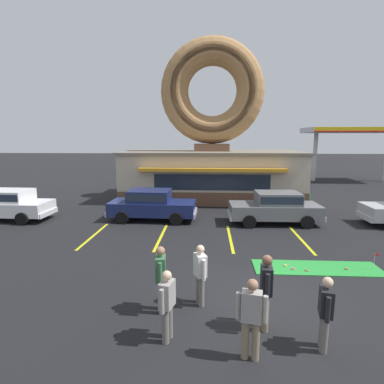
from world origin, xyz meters
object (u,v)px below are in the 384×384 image
(trash_bin, at_px, (305,199))
(car_grey, at_px, (275,206))
(putting_flag_pin, at_px, (376,257))
(golf_ball, at_px, (289,265))
(pedestrian_clipboard_woman, at_px, (325,310))
(pedestrian_beanie_man, at_px, (266,288))
(car_white, at_px, (8,204))
(car_navy, at_px, (152,204))
(pedestrian_crossing_woman, at_px, (251,316))
(pedestrian_leather_jacket_man, at_px, (200,272))
(pedestrian_hooded_kid, at_px, (161,276))
(pedestrian_blue_sweater_man, at_px, (167,303))

(trash_bin, bearing_deg, car_grey, -124.88)
(putting_flag_pin, bearing_deg, golf_ball, 176.64)
(pedestrian_clipboard_woman, xyz_separation_m, pedestrian_beanie_man, (-1.05, 0.62, 0.11))
(putting_flag_pin, distance_m, car_white, 16.74)
(car_navy, xyz_separation_m, pedestrian_crossing_woman, (3.78, -9.91, 0.04))
(pedestrian_leather_jacket_man, distance_m, pedestrian_beanie_man, 1.74)
(car_white, bearing_deg, pedestrian_beanie_man, -35.95)
(putting_flag_pin, height_order, car_navy, car_navy)
(pedestrian_clipboard_woman, bearing_deg, golf_ball, 84.68)
(putting_flag_pin, bearing_deg, pedestrian_beanie_man, -141.75)
(car_white, bearing_deg, pedestrian_hooded_kid, -40.54)
(car_grey, bearing_deg, golf_ball, -97.07)
(pedestrian_leather_jacket_man, bearing_deg, pedestrian_beanie_man, -31.99)
(pedestrian_leather_jacket_man, bearing_deg, golf_ball, 40.73)
(car_navy, height_order, pedestrian_leather_jacket_man, car_navy)
(pedestrian_hooded_kid, relative_size, pedestrian_leather_jacket_man, 1.05)
(pedestrian_beanie_man, relative_size, pedestrian_crossing_woman, 1.05)
(pedestrian_crossing_woman, bearing_deg, putting_flag_pin, 42.68)
(pedestrian_crossing_woman, bearing_deg, trash_bin, 68.74)
(pedestrian_beanie_man, bearing_deg, pedestrian_crossing_woman, -114.97)
(pedestrian_leather_jacket_man, bearing_deg, trash_bin, 61.60)
(car_grey, bearing_deg, putting_flag_pin, -68.89)
(pedestrian_beanie_man, bearing_deg, pedestrian_leather_jacket_man, 148.01)
(pedestrian_blue_sweater_man, distance_m, trash_bin, 14.78)
(golf_ball, bearing_deg, pedestrian_beanie_man, -112.68)
(pedestrian_beanie_man, distance_m, pedestrian_crossing_woman, 1.07)
(pedestrian_hooded_kid, height_order, pedestrian_clipboard_woman, pedestrian_hooded_kid)
(pedestrian_beanie_man, bearing_deg, pedestrian_clipboard_woman, -30.55)
(car_grey, height_order, trash_bin, car_grey)
(pedestrian_clipboard_woman, relative_size, pedestrian_crossing_woman, 0.95)
(putting_flag_pin, xyz_separation_m, pedestrian_beanie_man, (-4.14, -3.27, 0.53))
(golf_ball, height_order, pedestrian_beanie_man, pedestrian_beanie_man)
(car_grey, bearing_deg, pedestrian_hooded_kid, -119.12)
(car_grey, bearing_deg, pedestrian_beanie_man, -103.54)
(car_grey, distance_m, pedestrian_beanie_man, 8.87)
(car_grey, xyz_separation_m, pedestrian_crossing_woman, (-2.53, -9.60, 0.04))
(pedestrian_blue_sweater_man, height_order, pedestrian_crossing_woman, pedestrian_crossing_woman)
(golf_ball, xyz_separation_m, car_navy, (-5.67, 5.51, 0.82))
(pedestrian_blue_sweater_man, bearing_deg, putting_flag_pin, 31.11)
(car_white, distance_m, pedestrian_beanie_man, 14.50)
(pedestrian_hooded_kid, distance_m, pedestrian_leather_jacket_man, 1.02)
(pedestrian_hooded_kid, height_order, pedestrian_leather_jacket_man, pedestrian_hooded_kid)
(pedestrian_beanie_man, xyz_separation_m, pedestrian_crossing_woman, (-0.45, -0.97, -0.06))
(pedestrian_clipboard_woman, height_order, pedestrian_crossing_woman, pedestrian_crossing_woman)
(car_navy, height_order, pedestrian_blue_sweater_man, car_navy)
(trash_bin, bearing_deg, pedestrian_hooded_kid, -121.08)
(car_grey, relative_size, trash_bin, 4.72)
(car_navy, xyz_separation_m, trash_bin, (9.04, 3.60, -0.37))
(golf_ball, distance_m, pedestrian_leather_jacket_man, 3.93)
(putting_flag_pin, height_order, pedestrian_beanie_man, pedestrian_beanie_man)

